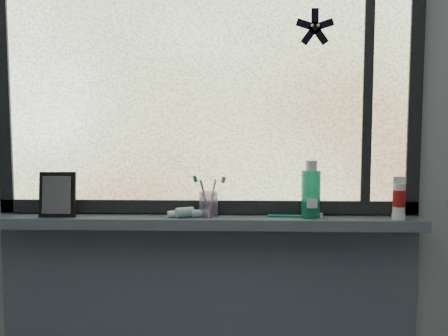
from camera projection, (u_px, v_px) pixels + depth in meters
name	position (u px, v px, depth m)	size (l,w,h in m)	color
wall_back	(207.00, 154.00, 1.93)	(3.00, 0.01, 2.50)	#9EA3A8
windowsill	(206.00, 222.00, 1.87)	(1.62, 0.14, 0.04)	#4F5B69
window_pane	(207.00, 80.00, 1.88)	(1.50, 0.01, 1.00)	silver
frame_bottom	(207.00, 206.00, 1.92)	(1.60, 0.03, 0.05)	black
frame_left	(4.00, 81.00, 1.90)	(0.05, 0.03, 1.10)	black
frame_right	(415.00, 80.00, 1.85)	(0.05, 0.03, 1.10)	black
frame_mullion	(368.00, 80.00, 1.85)	(0.04, 0.03, 1.00)	black
starfish_sticker	(315.00, 28.00, 1.83)	(0.15, 0.02, 0.15)	black
vanity_mirror	(58.00, 194.00, 1.86)	(0.13, 0.07, 0.17)	black
toothpaste_tube	(190.00, 212.00, 1.85)	(0.21, 0.04, 0.04)	silver
toothbrush_cup	(209.00, 204.00, 1.87)	(0.07, 0.07, 0.09)	#AA8FBD
toothbrush_lying	(292.00, 215.00, 1.85)	(0.22, 0.02, 0.01)	#0E8063
mouthwash_bottle	(311.00, 189.00, 1.84)	(0.07, 0.07, 0.18)	#1C936C
cream_tube	(399.00, 196.00, 1.82)	(0.04, 0.04, 0.11)	silver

